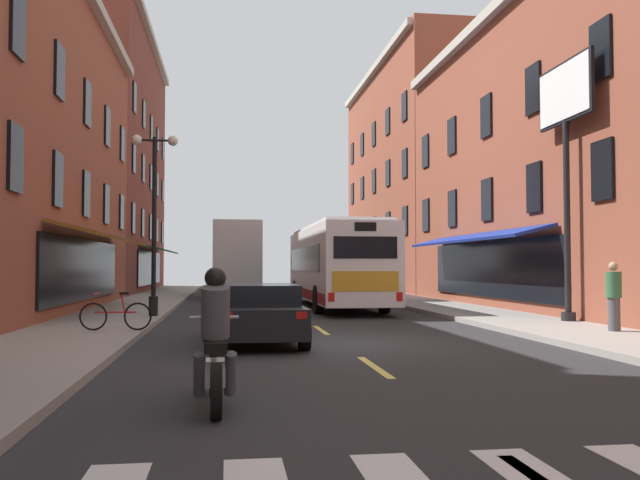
% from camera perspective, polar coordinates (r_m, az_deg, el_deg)
% --- Properties ---
extents(ground_plane, '(34.80, 80.00, 0.10)m').
position_cam_1_polar(ground_plane, '(14.85, 1.68, -8.87)').
color(ground_plane, '#28282B').
extents(lane_centre_dashes, '(0.14, 73.90, 0.01)m').
position_cam_1_polar(lane_centre_dashes, '(14.60, 1.84, -8.77)').
color(lane_centre_dashes, '#DBCC4C').
rests_on(lane_centre_dashes, ground).
extents(sidewalk_left, '(3.00, 80.00, 0.14)m').
position_cam_1_polar(sidewalk_left, '(15.04, -21.33, -8.17)').
color(sidewalk_left, gray).
rests_on(sidewalk_left, ground).
extents(sidewalk_right, '(3.00, 80.00, 0.14)m').
position_cam_1_polar(sidewalk_right, '(16.84, 22.07, -7.51)').
color(sidewalk_right, gray).
rests_on(sidewalk_right, ground).
extents(billboard_sign, '(0.40, 2.95, 7.34)m').
position_cam_1_polar(billboard_sign, '(20.65, 19.98, 9.37)').
color(billboard_sign, black).
rests_on(billboard_sign, sidewalk_right).
extents(transit_bus, '(2.66, 12.09, 3.28)m').
position_cam_1_polar(transit_bus, '(27.40, 1.31, -2.10)').
color(transit_bus, white).
rests_on(transit_bus, ground).
extents(box_truck, '(2.59, 7.47, 3.93)m').
position_cam_1_polar(box_truck, '(36.35, -7.12, -1.65)').
color(box_truck, '#B21E19').
rests_on(box_truck, ground).
extents(sedan_near, '(1.88, 4.48, 1.28)m').
position_cam_1_polar(sedan_near, '(14.94, -5.15, -6.08)').
color(sedan_near, black).
rests_on(sedan_near, ground).
extents(sedan_mid, '(1.96, 4.36, 1.40)m').
position_cam_1_polar(sedan_mid, '(48.33, -7.52, -3.33)').
color(sedan_mid, silver).
rests_on(sedan_mid, ground).
extents(motorcycle_rider, '(0.62, 2.07, 1.66)m').
position_cam_1_polar(motorcycle_rider, '(8.26, -8.83, -8.88)').
color(motorcycle_rider, black).
rests_on(motorcycle_rider, ground).
extents(bicycle_near, '(1.71, 0.48, 0.91)m').
position_cam_1_polar(bicycle_near, '(16.94, -16.82, -6.08)').
color(bicycle_near, black).
rests_on(bicycle_near, sidewalk_left).
extents(pedestrian_mid, '(0.36, 0.36, 1.63)m').
position_cam_1_polar(pedestrian_mid, '(17.47, 23.49, -4.31)').
color(pedestrian_mid, '#4C4C51').
rests_on(pedestrian_mid, sidewalk_right).
extents(street_lamp_twin, '(1.42, 0.32, 5.60)m').
position_cam_1_polar(street_lamp_twin, '(21.55, -13.79, 2.01)').
color(street_lamp_twin, black).
rests_on(street_lamp_twin, sidewalk_left).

